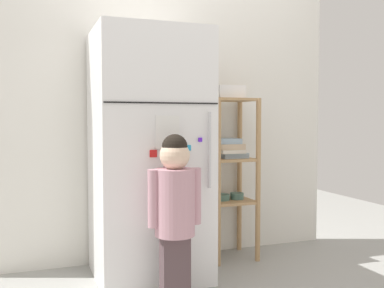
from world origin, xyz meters
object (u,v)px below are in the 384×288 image
Objects in this scene: refrigerator at (149,155)px; child_standing at (175,202)px; fruit_bin at (230,94)px; pantry_shelf_unit at (229,163)px.

refrigerator is 0.54m from child_standing.
fruit_bin is (0.63, 0.64, 0.64)m from child_standing.
refrigerator is 1.68× the size of child_standing.
fruit_bin is at bearing 45.34° from child_standing.
child_standing is at bearing -87.95° from refrigerator.
refrigerator reaches higher than child_standing.
refrigerator is 0.79m from fruit_bin.
refrigerator is 7.70× the size of fruit_bin.
pantry_shelf_unit is at bearing 46.13° from child_standing.
pantry_shelf_unit is (0.65, 0.17, -0.09)m from refrigerator.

